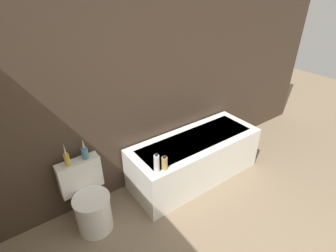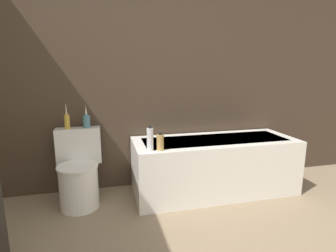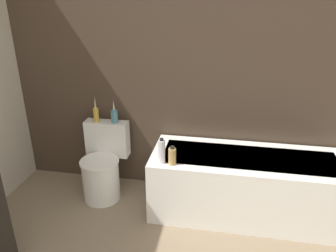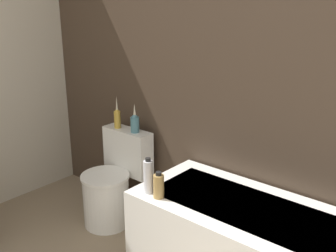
% 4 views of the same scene
% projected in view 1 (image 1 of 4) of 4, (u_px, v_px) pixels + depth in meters
% --- Properties ---
extents(wall_back_tiled, '(6.40, 0.06, 2.60)m').
position_uv_depth(wall_back_tiled, '(128.00, 86.00, 2.76)').
color(wall_back_tiled, '#423326').
rests_on(wall_back_tiled, ground_plane).
extents(bathtub, '(1.69, 0.65, 0.57)m').
position_uv_depth(bathtub, '(194.00, 158.00, 3.34)').
color(bathtub, white).
rests_on(bathtub, ground).
extents(toilet, '(0.43, 0.50, 0.72)m').
position_uv_depth(toilet, '(90.00, 202.00, 2.67)').
color(toilet, white).
rests_on(toilet, ground).
extents(vase_gold, '(0.05, 0.05, 0.26)m').
position_uv_depth(vase_gold, '(67.00, 158.00, 2.49)').
color(vase_gold, gold).
rests_on(vase_gold, toilet).
extents(vase_silver, '(0.07, 0.07, 0.23)m').
position_uv_depth(vase_silver, '(85.00, 152.00, 2.59)').
color(vase_silver, teal).
rests_on(vase_silver, toilet).
extents(shampoo_bottle_tall, '(0.06, 0.06, 0.22)m').
position_uv_depth(shampoo_bottle_tall, '(157.00, 164.00, 2.62)').
color(shampoo_bottle_tall, silver).
rests_on(shampoo_bottle_tall, bathtub).
extents(shampoo_bottle_short, '(0.06, 0.06, 0.16)m').
position_uv_depth(shampoo_bottle_short, '(164.00, 163.00, 2.67)').
color(shampoo_bottle_short, tan).
rests_on(shampoo_bottle_short, bathtub).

